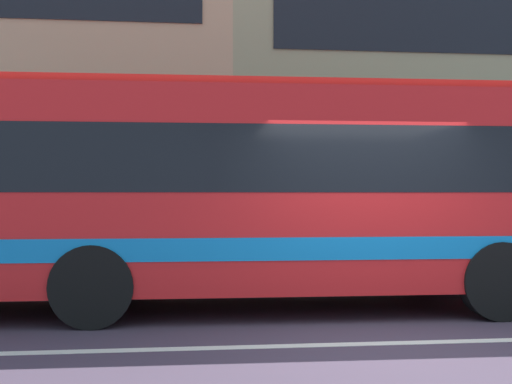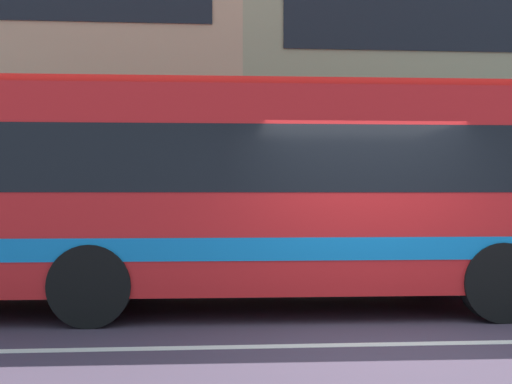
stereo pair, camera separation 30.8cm
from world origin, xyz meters
TOP-DOWN VIEW (x-y plane):
  - ground_plane at (0.00, 0.00)m, footprint 160.00×160.00m
  - lane_centre_line at (0.00, 0.00)m, footprint 60.00×0.16m
  - hedge_row_far at (-2.82, 5.88)m, footprint 21.78×1.10m
  - transit_bus at (-2.67, 2.29)m, footprint 10.87×2.72m

SIDE VIEW (x-z plane):
  - ground_plane at x=0.00m, z-range 0.00..0.00m
  - lane_centre_line at x=0.00m, z-range 0.00..0.01m
  - hedge_row_far at x=-2.82m, z-range 0.00..0.74m
  - transit_bus at x=-2.67m, z-range 0.16..3.23m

